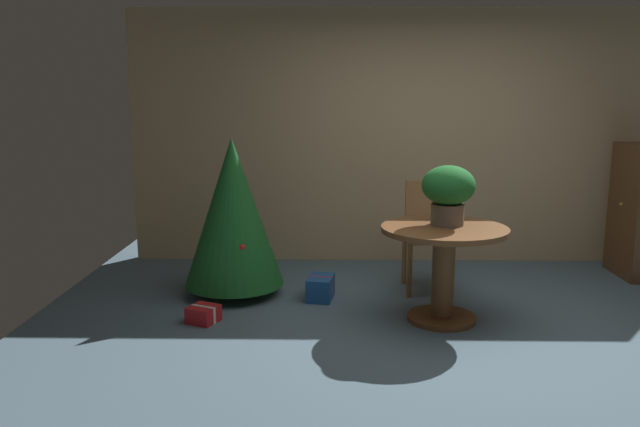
# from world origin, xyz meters

# --- Properties ---
(ground_plane) EXTENTS (6.60, 6.60, 0.00)m
(ground_plane) POSITION_xyz_m (0.00, 0.00, 0.00)
(ground_plane) COLOR slate
(back_wall_panel) EXTENTS (6.00, 0.10, 2.60)m
(back_wall_panel) POSITION_xyz_m (0.00, 2.20, 1.30)
(back_wall_panel) COLOR tan
(back_wall_panel) RESTS_ON ground_plane
(round_dining_table) EXTENTS (0.96, 0.96, 0.75)m
(round_dining_table) POSITION_xyz_m (-0.06, 0.32, 0.51)
(round_dining_table) COLOR brown
(round_dining_table) RESTS_ON ground_plane
(flower_vase) EXTENTS (0.41, 0.41, 0.46)m
(flower_vase) POSITION_xyz_m (-0.03, 0.39, 1.02)
(flower_vase) COLOR #665B51
(flower_vase) RESTS_ON round_dining_table
(wooden_chair_far) EXTENTS (0.41, 0.45, 0.98)m
(wooden_chair_far) POSITION_xyz_m (-0.06, 1.17, 0.55)
(wooden_chair_far) COLOR #9E6B3D
(wooden_chair_far) RESTS_ON ground_plane
(holiday_tree) EXTENTS (0.86, 0.86, 1.38)m
(holiday_tree) POSITION_xyz_m (-1.77, 0.95, 0.74)
(holiday_tree) COLOR brown
(holiday_tree) RESTS_ON ground_plane
(gift_box_red) EXTENTS (0.27, 0.27, 0.13)m
(gift_box_red) POSITION_xyz_m (-1.91, 0.25, 0.06)
(gift_box_red) COLOR red
(gift_box_red) RESTS_ON ground_plane
(gift_box_blue) EXTENTS (0.25, 0.34, 0.20)m
(gift_box_blue) POSITION_xyz_m (-1.01, 0.83, 0.10)
(gift_box_blue) COLOR #1E569E
(gift_box_blue) RESTS_ON ground_plane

